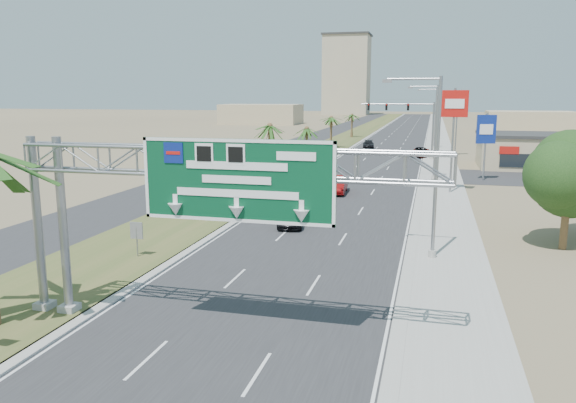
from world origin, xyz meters
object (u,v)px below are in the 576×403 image
Objects in this scene: pole_sign_blue at (486,132)px; car_left_lane at (292,216)px; car_far at (368,145)px; sign_gantry at (201,176)px; pole_sign_red_near at (454,110)px; car_mid_lane at (337,185)px; pole_sign_red_far at (457,114)px; car_right_lane at (420,152)px; store_building at (555,152)px; signal_mast at (418,125)px.

car_left_lane is at bearing -119.78° from pole_sign_blue.
car_left_lane is at bearing -95.01° from car_far.
sign_gantry is 1.74× the size of pole_sign_red_near.
pole_sign_blue is at bearing 36.09° from car_mid_lane.
pole_sign_red_near is at bearing -92.61° from pole_sign_red_far.
pole_sign_red_near is (10.21, 2.57, 6.81)m from car_mid_lane.
car_right_lane is 0.52× the size of pole_sign_red_near.
store_building reaches higher than car_mid_lane.
car_mid_lane is 44.82m from car_far.
store_building is at bearing 67.64° from sign_gantry.
pole_sign_red_far is (13.85, -8.44, 5.48)m from car_far.
signal_mast is 17.30m from car_far.
store_building is at bearing 42.34° from car_mid_lane.
car_far is 17.12m from pole_sign_red_far.
sign_gantry is at bearing -95.74° from signal_mast.
car_far is at bearing 133.48° from car_right_lane.
sign_gantry is at bearing -112.36° from store_building.
store_building is at bearing -19.54° from signal_mast.
pole_sign_blue is (-9.36, -12.65, 3.19)m from store_building.
sign_gantry is at bearing -94.61° from car_far.
car_right_lane is 8.06m from pole_sign_red_far.
store_building is 1.87× the size of pole_sign_red_near.
store_building is at bearing 51.70° from car_left_lane.
car_right_lane is at bearing 83.55° from signal_mast.
pole_sign_blue is at bearing -65.39° from car_right_lane.
pole_sign_blue is (14.64, 25.58, 4.47)m from car_left_lane.
signal_mast is 2.27× the size of car_far.
sign_gantry is 1.63× the size of signal_mast.
pole_sign_red_near is at bearing -111.82° from pole_sign_blue.
signal_mast is 8.19m from pole_sign_red_far.
car_right_lane reaches higher than car_far.
pole_sign_red_far is at bearing 80.33° from sign_gantry.
sign_gantry is 62.37m from signal_mast.
car_far is 37.03m from pole_sign_blue.
car_mid_lane is 1.07× the size of car_far.
sign_gantry is 3.45× the size of car_mid_lane.
car_mid_lane reaches higher than car_far.
sign_gantry is at bearing -106.33° from pole_sign_red_near.
car_mid_lane is (0.79, 13.93, 0.08)m from car_left_lane.
store_building is 4.24× the size of car_left_lane.
car_right_lane is at bearing 96.52° from pole_sign_red_near.
pole_sign_red_far reaches higher than store_building.
pole_sign_red_near is 1.35× the size of pole_sign_blue.
pole_sign_red_near reaches higher than sign_gantry.
car_far is at bearing 141.04° from store_building.
store_building is 16.06m from pole_sign_blue.
car_mid_lane is 38.56m from pole_sign_red_far.
signal_mast reaches higher than store_building.
car_left_lane is at bearing -104.01° from pole_sign_red_far.
car_far is at bearing 91.68° from sign_gantry.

